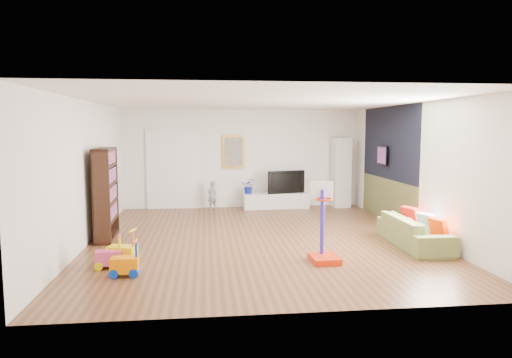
{
  "coord_description": "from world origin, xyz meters",
  "views": [
    {
      "loc": [
        -1.04,
        -8.86,
        2.17
      ],
      "look_at": [
        0.0,
        0.4,
        1.15
      ],
      "focal_mm": 32.0,
      "sensor_mm": 36.0,
      "label": 1
    }
  ],
  "objects": [
    {
      "name": "navy_accent",
      "position": [
        3.23,
        1.4,
        1.85
      ],
      "size": [
        0.01,
        3.2,
        1.7
      ],
      "primitive_type": "cube",
      "color": "black",
      "rests_on": "wall_right"
    },
    {
      "name": "wall_left",
      "position": [
        -3.25,
        0.0,
        1.35
      ],
      "size": [
        0.0,
        7.5,
        2.7
      ],
      "primitive_type": "cube",
      "color": "silver",
      "rests_on": "ground"
    },
    {
      "name": "painting_back",
      "position": [
        -0.25,
        3.71,
        1.55
      ],
      "size": [
        0.62,
        0.06,
        0.92
      ],
      "primitive_type": "cube",
      "color": "gold",
      "rests_on": "wall_back"
    },
    {
      "name": "tv",
      "position": [
        1.14,
        3.44,
        0.73
      ],
      "size": [
        1.08,
        0.42,
        0.63
      ],
      "primitive_type": "imported",
      "rotation": [
        0.0,
        0.0,
        0.26
      ],
      "color": "black",
      "rests_on": "media_console"
    },
    {
      "name": "ride_on_pink",
      "position": [
        -2.56,
        -1.69,
        0.26
      ],
      "size": [
        0.41,
        0.27,
        0.53
      ],
      "primitive_type": "cube",
      "rotation": [
        0.0,
        0.0,
        0.07
      ],
      "color": "#E44683",
      "rests_on": "ground"
    },
    {
      "name": "ride_on_yellow",
      "position": [
        -2.37,
        -1.55,
        0.29
      ],
      "size": [
        0.49,
        0.38,
        0.58
      ],
      "primitive_type": "cube",
      "rotation": [
        0.0,
        0.0,
        -0.26
      ],
      "color": "yellow",
      "rests_on": "ground"
    },
    {
      "name": "basketball_hoop",
      "position": [
        0.89,
        -1.73,
        0.66
      ],
      "size": [
        0.47,
        0.56,
        1.31
      ],
      "primitive_type": "cube",
      "rotation": [
        0.0,
        0.0,
        0.04
      ],
      "color": "red",
      "rests_on": "ground"
    },
    {
      "name": "pillow_center",
      "position": [
        3.03,
        -0.96,
        0.44
      ],
      "size": [
        0.21,
        0.38,
        0.37
      ],
      "primitive_type": "cube",
      "rotation": [
        0.0,
        0.0,
        0.31
      ],
      "color": "silver",
      "rests_on": "sofa"
    },
    {
      "name": "tall_cabinet",
      "position": [
        2.74,
        3.47,
        0.97
      ],
      "size": [
        0.46,
        0.46,
        1.93
      ],
      "primitive_type": "cube",
      "rotation": [
        0.0,
        0.0,
        0.02
      ],
      "color": "silver",
      "rests_on": "ground"
    },
    {
      "name": "doorway",
      "position": [
        -1.9,
        3.71,
        1.05
      ],
      "size": [
        1.45,
        0.06,
        2.1
      ],
      "primitive_type": "cube",
      "color": "white",
      "rests_on": "ground"
    },
    {
      "name": "vase_plant",
      "position": [
        0.14,
        3.41,
        0.63
      ],
      "size": [
        0.46,
        0.43,
        0.42
      ],
      "primitive_type": "imported",
      "rotation": [
        0.0,
        0.0,
        -0.3
      ],
      "color": "navy",
      "rests_on": "media_console"
    },
    {
      "name": "wall_back",
      "position": [
        0.0,
        3.75,
        1.35
      ],
      "size": [
        6.5,
        0.0,
        2.7
      ],
      "primitive_type": "cube",
      "color": "silver",
      "rests_on": "ground"
    },
    {
      "name": "wall_right",
      "position": [
        3.25,
        0.0,
        1.35
      ],
      "size": [
        0.0,
        7.5,
        2.7
      ],
      "primitive_type": "cube",
      "color": "silver",
      "rests_on": "ground"
    },
    {
      "name": "pillow_left",
      "position": [
        3.01,
        -1.44,
        0.44
      ],
      "size": [
        0.17,
        0.39,
        0.38
      ],
      "primitive_type": "cube",
      "rotation": [
        0.0,
        0.0,
        0.19
      ],
      "color": "red",
      "rests_on": "sofa"
    },
    {
      "name": "sofa",
      "position": [
        2.81,
        -0.93,
        0.28
      ],
      "size": [
        0.77,
        1.91,
        0.55
      ],
      "primitive_type": "imported",
      "rotation": [
        0.0,
        0.0,
        1.56
      ],
      "color": "olive",
      "rests_on": "ground"
    },
    {
      "name": "bookshelf",
      "position": [
        -3.0,
        0.36,
        0.9
      ],
      "size": [
        0.39,
        1.25,
        1.81
      ],
      "primitive_type": "cube",
      "rotation": [
        0.0,
        0.0,
        0.06
      ],
      "color": "black",
      "rests_on": "ground"
    },
    {
      "name": "wall_front",
      "position": [
        0.0,
        -3.75,
        1.35
      ],
      "size": [
        6.5,
        0.0,
        2.7
      ],
      "primitive_type": "cube",
      "color": "white",
      "rests_on": "ground"
    },
    {
      "name": "ride_on_orange",
      "position": [
        -2.24,
        -2.12,
        0.27
      ],
      "size": [
        0.41,
        0.26,
        0.54
      ],
      "primitive_type": "cube",
      "rotation": [
        0.0,
        0.0,
        -0.02
      ],
      "color": "orange",
      "rests_on": "ground"
    },
    {
      "name": "artwork_right",
      "position": [
        3.17,
        1.6,
        1.55
      ],
      "size": [
        0.04,
        0.56,
        0.46
      ],
      "primitive_type": "cube",
      "color": "#7F3F8C",
      "rests_on": "wall_right"
    },
    {
      "name": "olive_wainscot",
      "position": [
        3.23,
        1.4,
        0.5
      ],
      "size": [
        0.01,
        3.2,
        1.0
      ],
      "primitive_type": "cube",
      "color": "brown",
      "rests_on": "wall_right"
    },
    {
      "name": "child",
      "position": [
        -0.86,
        3.35,
        0.4
      ],
      "size": [
        0.34,
        0.33,
        0.79
      ],
      "primitive_type": "imported",
      "rotation": [
        0.0,
        0.0,
        3.83
      ],
      "color": "slate",
      "rests_on": "ground"
    },
    {
      "name": "media_console",
      "position": [
        0.89,
        3.43,
        0.21
      ],
      "size": [
        1.82,
        0.55,
        0.42
      ],
      "primitive_type": "cube",
      "rotation": [
        0.0,
        0.0,
        0.05
      ],
      "color": "silver",
      "rests_on": "ground"
    },
    {
      "name": "ceiling",
      "position": [
        0.0,
        0.0,
        2.7
      ],
      "size": [
        6.5,
        7.5,
        0.0
      ],
      "primitive_type": "cube",
      "color": "white",
      "rests_on": "ground"
    },
    {
      "name": "floor",
      "position": [
        0.0,
        0.0,
        0.0
      ],
      "size": [
        6.5,
        7.5,
        0.0
      ],
      "primitive_type": "cube",
      "color": "brown",
      "rests_on": "ground"
    },
    {
      "name": "pillow_right",
      "position": [
        3.01,
        -0.36,
        0.44
      ],
      "size": [
        0.22,
        0.42,
        0.4
      ],
      "primitive_type": "cube",
      "rotation": [
        0.0,
        0.0,
        0.28
      ],
      "color": "red",
      "rests_on": "sofa"
    }
  ]
}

